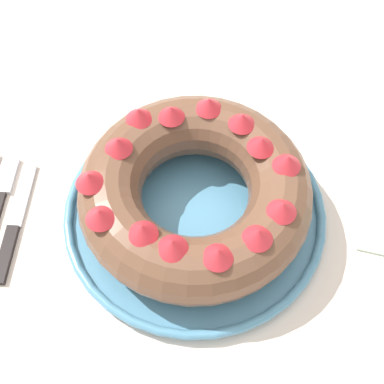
{
  "coord_description": "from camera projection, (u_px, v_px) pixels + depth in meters",
  "views": [
    {
      "loc": [
        0.02,
        -0.34,
        1.41
      ],
      "look_at": [
        -0.0,
        0.02,
        0.83
      ],
      "focal_mm": 50.0,
      "sensor_mm": 36.0,
      "label": 1
    }
  ],
  "objects": [
    {
      "name": "serving_dish",
      "position": [
        192.0,
        212.0,
        0.72
      ],
      "size": [
        0.35,
        0.35,
        0.02
      ],
      "color": "#518EB2",
      "rests_on": "dining_table"
    },
    {
      "name": "ground_plane",
      "position": [
        193.0,
        369.0,
        1.37
      ],
      "size": [
        8.0,
        8.0,
        0.0
      ],
      "primitive_type": "plane",
      "color": "gray"
    },
    {
      "name": "dining_table",
      "position": [
        194.0,
        253.0,
        0.79
      ],
      "size": [
        1.46,
        1.22,
        0.77
      ],
      "color": "beige",
      "rests_on": "ground_plane"
    },
    {
      "name": "bundt_cake",
      "position": [
        192.0,
        191.0,
        0.68
      ],
      "size": [
        0.3,
        0.3,
        0.1
      ],
      "color": "brown",
      "rests_on": "serving_dish"
    },
    {
      "name": "cake_knife",
      "position": [
        13.0,
        229.0,
        0.71
      ],
      "size": [
        0.02,
        0.18,
        0.01
      ],
      "rotation": [
        0.0,
        0.0,
        -0.07
      ],
      "color": "black",
      "rests_on": "dining_table"
    }
  ]
}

